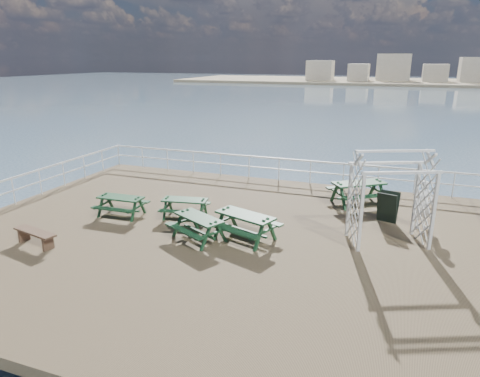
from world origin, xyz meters
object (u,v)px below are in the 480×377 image
picnic_table_d (199,223)px  person (424,204)px  trellis_arbor (390,203)px  picnic_table_e (245,221)px  picnic_table_a (121,202)px  picnic_table_c (359,188)px  picnic_table_b (185,204)px  flat_bench_near (35,235)px

picnic_table_d → person: person is taller
picnic_table_d → trellis_arbor: trellis_arbor is taller
picnic_table_e → picnic_table_a: bearing=-165.9°
picnic_table_a → picnic_table_c: bearing=26.8°
picnic_table_e → trellis_arbor: bearing=35.7°
picnic_table_b → flat_bench_near: (-3.18, -3.75, -0.15)m
picnic_table_a → person: 10.54m
picnic_table_d → picnic_table_a: bearing=-167.5°
picnic_table_b → picnic_table_d: picnic_table_d is taller
picnic_table_b → picnic_table_a: bearing=-174.3°
picnic_table_d → flat_bench_near: bearing=-126.8°
picnic_table_d → flat_bench_near: (-4.49, -2.17, -0.19)m
picnic_table_c → person: (2.27, -1.82, 0.19)m
picnic_table_a → picnic_table_d: size_ratio=0.77×
picnic_table_a → person: (10.23, 2.52, 0.31)m
picnic_table_e → flat_bench_near: bearing=-136.2°
flat_bench_near → person: bearing=38.8°
picnic_table_d → picnic_table_e: picnic_table_e is taller
picnic_table_a → picnic_table_e: size_ratio=0.73×
picnic_table_e → picnic_table_c: bearing=76.6°
picnic_table_b → trellis_arbor: size_ratio=0.61×
picnic_table_b → picnic_table_e: picnic_table_e is taller
picnic_table_d → trellis_arbor: bearing=45.3°
trellis_arbor → picnic_table_a: bearing=161.9°
picnic_table_e → trellis_arbor: 4.47m
picnic_table_a → person: person is taller
picnic_table_e → person: 6.06m
flat_bench_near → picnic_table_d: bearing=37.7°
picnic_table_b → picnic_table_e: 2.86m
picnic_table_d → flat_bench_near: picnic_table_d is taller
flat_bench_near → picnic_table_b: bearing=61.6°
picnic_table_a → picnic_table_e: 4.95m
picnic_table_e → flat_bench_near: 6.44m
picnic_table_c → trellis_arbor: size_ratio=0.89×
picnic_table_a → picnic_table_d: (3.58, -0.96, 0.03)m
picnic_table_c → picnic_table_e: 5.64m
picnic_table_a → person: bearing=12.0°
trellis_arbor → picnic_table_e: bearing=173.3°
picnic_table_c → picnic_table_e: picnic_table_c is taller
picnic_table_b → flat_bench_near: 4.92m
picnic_table_a → trellis_arbor: trellis_arbor is taller
trellis_arbor → picnic_table_d: bearing=174.5°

